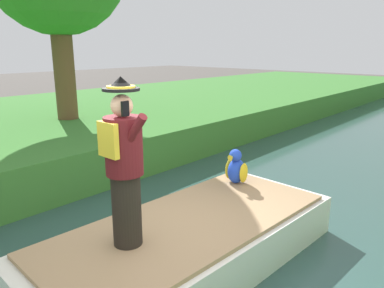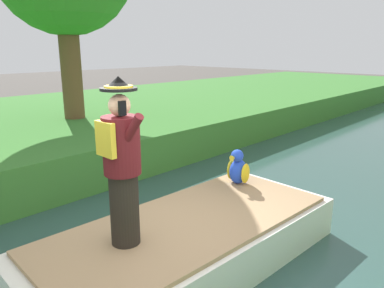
# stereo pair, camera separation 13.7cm
# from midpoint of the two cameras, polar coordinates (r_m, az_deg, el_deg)

# --- Properties ---
(ground_plane) EXTENTS (80.00, 80.00, 0.00)m
(ground_plane) POSITION_cam_midpoint_polar(r_m,az_deg,el_deg) (4.90, -3.39, -20.78)
(ground_plane) COLOR #4C4742
(canal_water) EXTENTS (5.82, 48.00, 0.10)m
(canal_water) POSITION_cam_midpoint_polar(r_m,az_deg,el_deg) (4.87, -3.40, -20.30)
(canal_water) COLOR #2D4C47
(canal_water) RESTS_ON ground
(boat) EXTENTS (2.00, 4.28, 0.61)m
(boat) POSITION_cam_midpoint_polar(r_m,az_deg,el_deg) (4.95, 0.40, -14.86)
(boat) COLOR silver
(boat) RESTS_ON canal_water
(person_pirate) EXTENTS (0.61, 0.42, 1.85)m
(person_pirate) POSITION_cam_midpoint_polar(r_m,az_deg,el_deg) (4.00, -9.73, -3.07)
(person_pirate) COLOR black
(person_pirate) RESTS_ON boat
(parrot_plush) EXTENTS (0.36, 0.35, 0.57)m
(parrot_plush) POSITION_cam_midpoint_polar(r_m,az_deg,el_deg) (5.98, 7.75, -3.82)
(parrot_plush) COLOR blue
(parrot_plush) RESTS_ON boat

